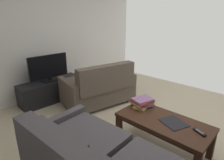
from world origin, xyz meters
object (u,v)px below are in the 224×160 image
flat_tv (49,68)px  tv_stand (51,91)px  book_stack (142,102)px  loveseat_near (100,87)px  coffee_table (163,125)px  tv_remote (199,132)px  loose_magazine (174,123)px

flat_tv → tv_stand: bearing=-78.2°
tv_stand → book_stack: bearing=-170.2°
loveseat_near → coffee_table: (-1.58, 0.37, -0.00)m
coffee_table → tv_remote: 0.44m
coffee_table → tv_stand: bearing=5.1°
coffee_table → flat_tv: (2.43, 0.22, 0.35)m
loveseat_near → book_stack: (-1.17, 0.23, 0.13)m
flat_tv → loveseat_near: bearing=-145.3°
flat_tv → book_stack: (-2.01, -0.35, -0.22)m
coffee_table → loose_magazine: loose_magazine is taller
coffee_table → tv_remote: size_ratio=7.11×
loveseat_near → flat_tv: flat_tv is taller
tv_remote → book_stack: bearing=-6.9°
tv_remote → loose_magazine: (0.31, 0.00, -0.01)m
tv_stand → book_stack: 2.06m
flat_tv → loose_magazine: size_ratio=2.76×
tv_remote → flat_tv: bearing=5.0°
loveseat_near → book_stack: bearing=168.7°
tv_stand → tv_remote: bearing=-175.1°
loveseat_near → tv_stand: loveseat_near is taller
loose_magazine → loveseat_near: bearing=100.5°
book_stack → tv_remote: size_ratio=2.11×
book_stack → loose_magazine: size_ratio=1.19×
loveseat_near → loose_magazine: size_ratio=5.10×
tv_stand → book_stack: book_stack is taller
loveseat_near → tv_remote: bearing=170.6°
loveseat_near → tv_remote: 2.05m
flat_tv → coffee_table: bearing=-174.9°
loveseat_near → tv_remote: size_ratio=9.05×
coffee_table → tv_stand: 2.44m
loveseat_near → loose_magazine: (-1.71, 0.34, 0.07)m
flat_tv → book_stack: 2.05m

